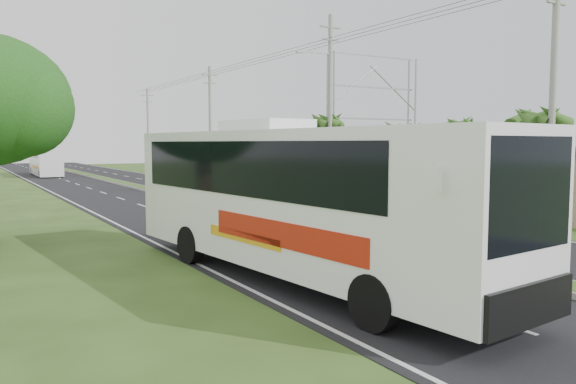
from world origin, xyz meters
TOP-DOWN VIEW (x-y plane):
  - ground at (0.00, 0.00)m, footprint 180.00×180.00m
  - road_asphalt at (0.00, 20.00)m, footprint 14.00×160.00m
  - median_strip at (0.00, 20.00)m, footprint 1.20×160.00m
  - lane_edge_left at (-6.70, 20.00)m, footprint 0.12×160.00m
  - lane_edge_right at (6.70, 20.00)m, footprint 0.12×160.00m
  - shop_near at (14.00, 6.00)m, footprint 8.60×12.60m
  - shop_mid at (14.00, 22.00)m, footprint 7.60×10.60m
  - shop_far at (14.00, 36.00)m, footprint 8.60×11.60m
  - palm_verge_a at (9.00, 3.00)m, footprint 2.40×2.40m
  - palm_verge_b at (9.40, 12.00)m, footprint 2.40×2.40m
  - palm_verge_c at (8.80, 19.00)m, footprint 2.40×2.40m
  - palm_verge_d at (9.30, 28.00)m, footprint 2.40×2.40m
  - palm_behind_shop at (17.50, 15.00)m, footprint 2.40×2.40m
  - utility_pole_a at (8.50, 2.00)m, footprint 1.60×0.28m
  - utility_pole_b at (8.47, 18.00)m, footprint 3.20×0.28m
  - utility_pole_c at (8.50, 38.00)m, footprint 1.60×0.28m
  - utility_pole_d at (8.50, 58.00)m, footprint 1.60×0.28m
  - billboard_lattice at (22.00, 30.00)m, footprint 10.18×1.18m
  - coach_bus_main at (-5.21, 0.23)m, footprint 4.14×13.62m
  - coach_bus_far at (-4.00, 55.77)m, footprint 2.59×10.94m
  - motorcyclist at (-0.74, 4.19)m, footprint 2.03×1.23m

SIDE VIEW (x-z plane):
  - ground at x=0.00m, z-range 0.00..0.00m
  - lane_edge_left at x=-6.70m, z-range 0.00..0.00m
  - lane_edge_right at x=6.70m, z-range 0.00..0.00m
  - road_asphalt at x=0.00m, z-range 0.00..0.02m
  - median_strip at x=0.00m, z-range 0.01..0.20m
  - motorcyclist at x=-0.74m, z-range -0.34..1.96m
  - shop_near at x=14.00m, z-range 0.02..3.54m
  - coach_bus_far at x=-4.00m, z-range 0.21..3.39m
  - shop_mid at x=14.00m, z-range 0.02..3.69m
  - shop_far at x=14.00m, z-range 0.02..3.84m
  - coach_bus_main at x=-5.21m, z-range 0.22..4.55m
  - palm_verge_b at x=9.40m, z-range 1.83..6.88m
  - palm_verge_d at x=9.30m, z-range 1.92..7.17m
  - palm_verge_a at x=9.00m, z-range 2.02..7.47m
  - palm_behind_shop at x=17.50m, z-range 2.11..7.76m
  - palm_verge_c at x=8.80m, z-range 2.20..8.05m
  - utility_pole_d at x=8.50m, z-range 0.17..10.67m
  - utility_pole_a at x=8.50m, z-range 0.17..11.17m
  - utility_pole_c at x=8.50m, z-range 0.17..11.17m
  - utility_pole_b at x=8.47m, z-range 0.26..12.26m
  - billboard_lattice at x=22.00m, z-range 0.79..12.86m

